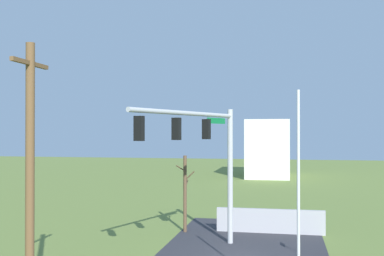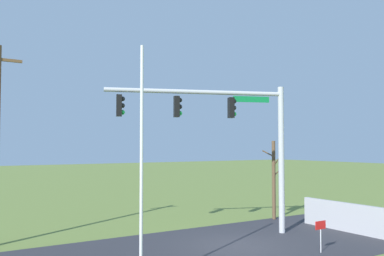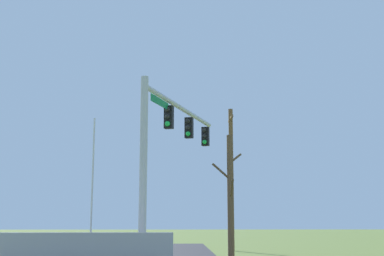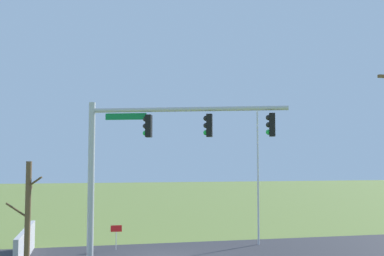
{
  "view_description": "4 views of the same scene",
  "coord_description": "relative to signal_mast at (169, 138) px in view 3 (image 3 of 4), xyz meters",
  "views": [
    {
      "loc": [
        -20.96,
        -2.06,
        5.78
      ],
      "look_at": [
        -0.82,
        2.01,
        5.97
      ],
      "focal_mm": 43.79,
      "sensor_mm": 36.0,
      "label": 1
    },
    {
      "loc": [
        -10.63,
        -13.55,
        4.12
      ],
      "look_at": [
        -0.58,
        2.61,
        4.97
      ],
      "focal_mm": 38.18,
      "sensor_mm": 36.0,
      "label": 2
    },
    {
      "loc": [
        21.69,
        2.05,
        1.73
      ],
      "look_at": [
        -0.8,
        2.69,
        5.8
      ],
      "focal_mm": 47.91,
      "sensor_mm": 36.0,
      "label": 3
    },
    {
      "loc": [
        3.58,
        21.22,
        4.39
      ],
      "look_at": [
        -0.89,
        1.7,
        5.87
      ],
      "focal_mm": 43.36,
      "sensor_mm": 36.0,
      "label": 4
    }
  ],
  "objects": [
    {
      "name": "signal_mast",
      "position": [
        0.0,
        0.0,
        0.0
      ],
      "size": [
        8.02,
        3.1,
        6.98
      ],
      "color": "#B2B5BA",
      "rests_on": "ground_plane"
    },
    {
      "name": "flagpole",
      "position": [
        -6.45,
        -4.13,
        -1.47
      ],
      "size": [
        0.1,
        0.1,
        7.16
      ],
      "primitive_type": "cylinder",
      "color": "silver",
      "rests_on": "ground_plane"
    },
    {
      "name": "utility_pole",
      "position": [
        -9.54,
        3.55,
        -0.69
      ],
      "size": [
        1.9,
        0.26,
        8.39
      ],
      "color": "brown",
      "rests_on": "ground_plane"
    },
    {
      "name": "bare_tree",
      "position": [
        4.61,
        2.02,
        -2.77
      ],
      "size": [
        1.27,
        1.02,
        4.42
      ],
      "color": "brown",
      "rests_on": "ground_plane"
    },
    {
      "name": "open_sign",
      "position": [
        1.08,
        -4.32,
        -4.14
      ],
      "size": [
        0.56,
        0.04,
        1.22
      ],
      "color": "silver",
      "rests_on": "ground_plane"
    }
  ]
}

